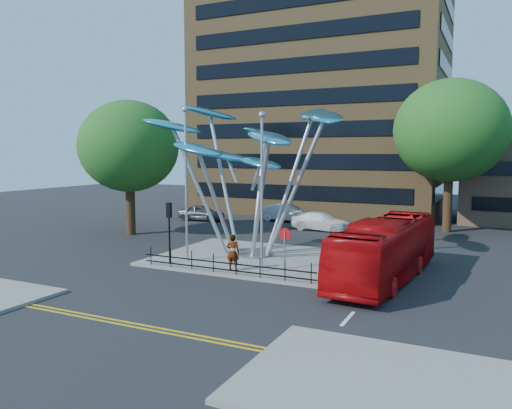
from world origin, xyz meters
The scene contains 19 objects.
ground centered at (0.00, 0.00, 0.00)m, with size 120.00×120.00×0.00m, color black.
traffic_island centered at (-1.00, 6.00, 0.07)m, with size 12.00×9.00×0.15m, color slate.
pavement_right centered at (11.00, -7.00, 0.07)m, with size 12.00×6.00×0.15m, color slate.
double_yellow_near centered at (0.00, -6.00, 0.01)m, with size 40.00×0.12×0.01m, color gold.
double_yellow_far centered at (0.00, -6.30, 0.01)m, with size 40.00×0.12×0.01m, color gold.
brick_tower centered at (-6.00, 32.00, 15.00)m, with size 25.00×15.00×30.00m, color brown.
tree_right centered at (8.00, 22.00, 8.04)m, with size 8.80×8.80×12.11m.
tree_left centered at (-14.00, 10.00, 6.79)m, with size 7.60×7.60×10.32m.
leaf_sculpture centered at (-2.07, 6.68, 6.87)m, with size 12.72×9.54×9.51m.
street_lamp_left centered at (-4.50, 3.50, 5.36)m, with size 0.36×0.36×8.80m.
street_lamp_right centered at (0.50, 3.00, 5.09)m, with size 0.36×0.36×8.30m.
traffic_light_island centered at (-5.00, 2.50, 2.61)m, with size 0.28×0.18×3.42m.
no_entry_sign_island centered at (2.00, 2.52, 1.82)m, with size 0.60×0.10×2.45m.
pedestrian_railing_front centered at (-1.00, 1.70, 0.55)m, with size 10.00×0.06×1.00m.
red_bus centered at (6.60, 4.57, 1.53)m, with size 2.58×11.02×3.07m, color #A8070A.
pedestrian centered at (-0.95, 2.50, 1.11)m, with size 0.70×0.46×1.92m, color gray.
parked_car_left centered at (-13.21, 19.04, 0.75)m, with size 1.76×4.38×1.49m, color #45474D.
parked_car_mid centered at (-5.87, 21.89, 0.82)m, with size 1.74×4.99×1.65m, color #B2B5BB.
parked_car_right centered at (-1.32, 18.34, 0.73)m, with size 2.04×5.02×1.46m, color white.
Camera 1 is at (11.40, -20.30, 6.40)m, focal length 35.00 mm.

